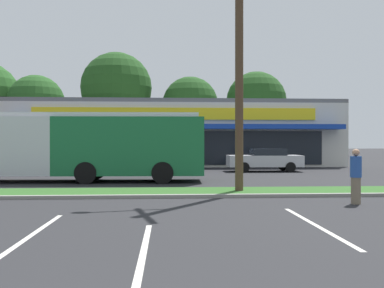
% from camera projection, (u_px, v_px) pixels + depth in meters
% --- Properties ---
extents(grass_median, '(56.00, 2.20, 0.12)m').
position_uv_depth(grass_median, '(141.00, 192.00, 15.69)').
color(grass_median, '#2D5B23').
rests_on(grass_median, ground_plane).
extents(curb_lip, '(56.00, 0.24, 0.12)m').
position_uv_depth(curb_lip, '(139.00, 197.00, 14.47)').
color(curb_lip, gray).
rests_on(curb_lip, ground_plane).
extents(parking_stripe_1, '(0.12, 4.80, 0.01)m').
position_uv_depth(parking_stripe_1, '(31.00, 236.00, 8.70)').
color(parking_stripe_1, silver).
rests_on(parking_stripe_1, ground_plane).
extents(parking_stripe_2, '(0.12, 4.80, 0.01)m').
position_uv_depth(parking_stripe_2, '(143.00, 252.00, 7.37)').
color(parking_stripe_2, silver).
rests_on(parking_stripe_2, ground_plane).
extents(parking_stripe_3, '(0.12, 4.80, 0.01)m').
position_uv_depth(parking_stripe_3, '(316.00, 225.00, 9.79)').
color(parking_stripe_3, silver).
rests_on(parking_stripe_3, ground_plane).
extents(storefront_building, '(26.14, 14.12, 5.17)m').
position_uv_depth(storefront_building, '(175.00, 134.00, 38.11)').
color(storefront_building, beige).
rests_on(storefront_building, ground_plane).
extents(tree_left, '(5.82, 5.82, 8.84)m').
position_uv_depth(tree_left, '(36.00, 103.00, 44.61)').
color(tree_left, '#473323').
rests_on(tree_left, ground_plane).
extents(tree_mid_left, '(7.43, 7.43, 11.33)m').
position_uv_depth(tree_mid_left, '(116.00, 88.00, 45.38)').
color(tree_mid_left, '#473323').
rests_on(tree_mid_left, ground_plane).
extents(tree_mid, '(5.93, 5.93, 8.83)m').
position_uv_depth(tree_mid, '(190.00, 105.00, 45.69)').
color(tree_mid, '#473323').
rests_on(tree_mid, ground_plane).
extents(tree_mid_right, '(6.54, 6.54, 9.56)m').
position_uv_depth(tree_mid_right, '(256.00, 102.00, 46.87)').
color(tree_mid_right, '#473323').
rests_on(tree_mid_right, ground_plane).
extents(utility_pole, '(3.16, 2.37, 10.58)m').
position_uv_depth(utility_pole, '(236.00, 39.00, 15.70)').
color(utility_pole, '#4C3826').
rests_on(utility_pole, ground_plane).
extents(city_bus, '(12.73, 2.97, 3.25)m').
position_uv_depth(city_bus, '(71.00, 145.00, 20.57)').
color(city_bus, '#196638').
rests_on(city_bus, ground_plane).
extents(car_1, '(4.71, 1.97, 1.47)m').
position_uv_depth(car_1, '(265.00, 159.00, 27.71)').
color(car_1, '#B7B7BC').
rests_on(car_1, ground_plane).
extents(pedestrian_near_bench, '(0.34, 0.34, 1.69)m').
position_uv_depth(pedestrian_near_bench, '(356.00, 176.00, 13.15)').
color(pedestrian_near_bench, '#726651').
rests_on(pedestrian_near_bench, ground_plane).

